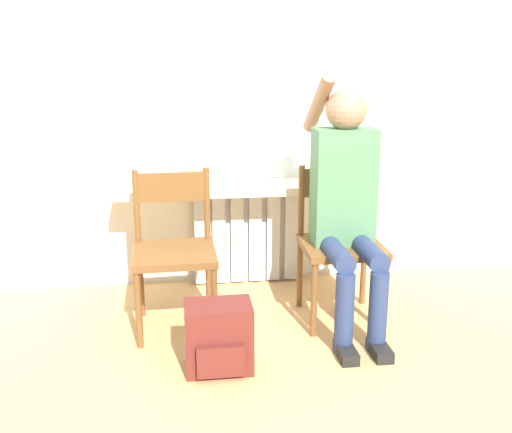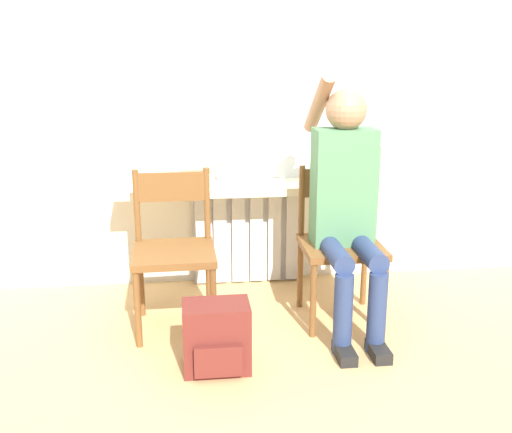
{
  "view_description": "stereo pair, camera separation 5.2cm",
  "coord_description": "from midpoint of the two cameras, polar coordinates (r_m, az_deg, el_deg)",
  "views": [
    {
      "loc": [
        -0.45,
        -2.68,
        1.54
      ],
      "look_at": [
        0.0,
        0.63,
        0.6
      ],
      "focal_mm": 42.0,
      "sensor_mm": 36.0,
      "label": 1
    },
    {
      "loc": [
        -0.4,
        -2.68,
        1.54
      ],
      "look_at": [
        0.0,
        0.63,
        0.6
      ],
      "focal_mm": 42.0,
      "sensor_mm": 36.0,
      "label": 2
    }
  ],
  "objects": [
    {
      "name": "ground_plane",
      "position": [
        3.12,
        1.91,
        -13.93
      ],
      "size": [
        12.0,
        12.0,
        0.0
      ],
      "primitive_type": "plane",
      "color": "tan"
    },
    {
      "name": "wall_with_window",
      "position": [
        3.94,
        -0.67,
        12.9
      ],
      "size": [
        7.0,
        0.06,
        2.7
      ],
      "color": "white",
      "rests_on": "ground_plane"
    },
    {
      "name": "radiator",
      "position": [
        4.04,
        -0.51,
        -1.76
      ],
      "size": [
        0.73,
        0.08,
        0.66
      ],
      "color": "silver",
      "rests_on": "ground_plane"
    },
    {
      "name": "windowsill",
      "position": [
        3.83,
        -0.32,
        2.77
      ],
      "size": [
        1.69,
        0.34,
        0.05
      ],
      "color": "beige",
      "rests_on": "radiator"
    },
    {
      "name": "window_glass",
      "position": [
        3.91,
        -0.61,
        10.24
      ],
      "size": [
        1.62,
        0.01,
        0.92
      ],
      "color": "white",
      "rests_on": "windowsill"
    },
    {
      "name": "chair_left",
      "position": [
        3.38,
        -7.41,
        -2.96
      ],
      "size": [
        0.46,
        0.46,
        0.89
      ],
      "rotation": [
        0.0,
        0.0,
        0.02
      ],
      "color": "brown",
      "rests_on": "ground_plane"
    },
    {
      "name": "chair_right",
      "position": [
        3.49,
        8.43,
        -2.36
      ],
      "size": [
        0.46,
        0.46,
        0.89
      ],
      "rotation": [
        0.0,
        0.0,
        -0.01
      ],
      "color": "brown",
      "rests_on": "ground_plane"
    },
    {
      "name": "person",
      "position": [
        3.33,
        9.07,
        1.83
      ],
      "size": [
        0.36,
        0.97,
        1.44
      ],
      "color": "navy",
      "rests_on": "ground_plane"
    },
    {
      "name": "cat",
      "position": [
        3.72,
        -4.87,
        5.04
      ],
      "size": [
        0.43,
        0.13,
        0.24
      ],
      "color": "silver",
      "rests_on": "windowsill"
    },
    {
      "name": "backpack",
      "position": [
        3.01,
        -3.27,
        -11.44
      ],
      "size": [
        0.33,
        0.24,
        0.35
      ],
      "color": "maroon",
      "rests_on": "ground_plane"
    }
  ]
}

